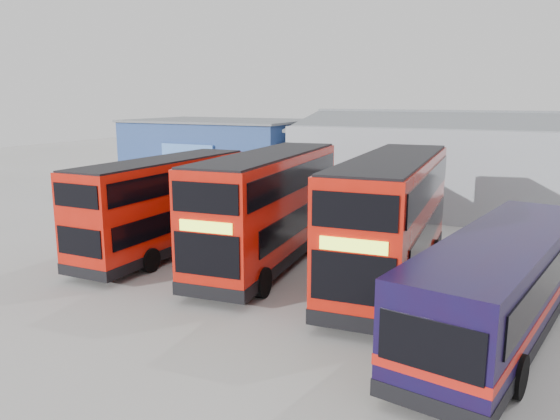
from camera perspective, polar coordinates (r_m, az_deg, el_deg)
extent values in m
plane|color=#989894|center=(17.91, 1.45, -10.10)|extent=(120.00, 120.00, 0.00)
cube|color=navy|center=(39.39, -6.14, 5.56)|extent=(12.00, 8.00, 5.00)
cube|color=slate|center=(39.21, -6.23, 9.27)|extent=(12.30, 8.30, 0.15)
cube|color=#4C84DA|center=(35.96, -9.66, 5.69)|extent=(3.96, 0.15, 1.40)
cube|color=red|center=(23.88, -12.02, 0.65)|extent=(2.36, 9.67, 3.72)
cube|color=black|center=(24.25, -11.85, -3.25)|extent=(2.39, 9.71, 0.41)
cube|color=black|center=(22.99, -10.23, -0.81)|extent=(0.10, 8.18, 0.87)
cube|color=black|center=(24.41, -14.67, -0.29)|extent=(0.10, 8.18, 0.87)
cube|color=black|center=(23.00, -9.83, 3.17)|extent=(0.10, 9.10, 0.87)
cube|color=black|center=(24.43, -14.30, 3.46)|extent=(0.10, 9.10, 0.87)
cube|color=black|center=(27.89, -5.90, 1.30)|extent=(2.07, 0.06, 1.24)
cube|color=black|center=(27.64, -5.97, 4.68)|extent=(2.07, 0.06, 0.87)
cube|color=#D1FF35|center=(27.76, -5.92, 2.99)|extent=(1.66, 0.05, 0.32)
cube|color=black|center=(20.48, -20.25, -3.16)|extent=(2.02, 0.06, 1.01)
cube|color=black|center=(20.15, -20.58, 1.40)|extent=(2.02, 0.06, 0.83)
cube|color=black|center=(23.60, -12.21, 5.13)|extent=(2.22, 9.53, 0.09)
cylinder|color=black|center=(26.33, -5.49, -1.93)|extent=(0.30, 0.96, 0.96)
cylinder|color=black|center=(27.51, -9.43, -1.44)|extent=(0.30, 0.96, 0.96)
cylinder|color=black|center=(21.76, -13.44, -5.12)|extent=(0.30, 0.96, 0.96)
cylinder|color=black|center=(23.18, -17.69, -4.32)|extent=(0.30, 0.96, 0.96)
cube|color=red|center=(21.81, -1.19, 0.43)|extent=(3.56, 10.78, 4.08)
cube|color=black|center=(22.24, -1.17, -4.22)|extent=(3.61, 10.83, 0.45)
cube|color=black|center=(22.76, -3.81, -0.35)|extent=(0.95, 8.93, 0.96)
cube|color=black|center=(21.86, 2.33, -0.83)|extent=(0.95, 8.93, 0.96)
cube|color=black|center=(22.10, -4.29, 3.80)|extent=(1.05, 9.93, 0.96)
cube|color=black|center=(21.17, 2.03, 3.48)|extent=(1.05, 9.93, 0.96)
cube|color=black|center=(17.26, -7.69, -4.68)|extent=(2.26, 0.28, 1.36)
cube|color=black|center=(16.84, -7.86, 1.25)|extent=(2.26, 0.28, 0.96)
cube|color=#D1FF35|center=(17.02, -7.79, -1.76)|extent=(1.81, 0.22, 0.35)
cube|color=black|center=(26.84, 2.99, 1.29)|extent=(2.21, 0.27, 1.11)
cube|color=black|center=(26.58, 3.03, 5.14)|extent=(2.21, 0.27, 0.91)
cube|color=black|center=(21.51, -1.21, 5.83)|extent=(3.40, 10.62, 0.10)
cylinder|color=black|center=(19.57, -8.49, -6.68)|extent=(0.43, 1.08, 1.05)
cylinder|color=black|center=(18.57, -1.87, -7.58)|extent=(0.43, 1.08, 1.05)
cylinder|color=black|center=(25.08, -1.50, -2.46)|extent=(0.43, 1.08, 1.05)
cylinder|color=black|center=(24.31, 3.81, -2.94)|extent=(0.43, 1.08, 1.05)
cube|color=red|center=(19.90, 11.54, -0.72)|extent=(3.37, 11.01, 4.18)
cube|color=black|center=(20.38, 11.32, -5.91)|extent=(3.42, 11.05, 0.46)
cube|color=black|center=(20.66, 8.12, -1.54)|extent=(0.73, 9.17, 0.98)
cube|color=black|center=(20.22, 15.35, -2.13)|extent=(0.73, 9.17, 0.98)
cube|color=black|center=(19.94, 7.97, 3.13)|extent=(0.80, 10.21, 0.98)
cube|color=black|center=(19.48, 15.48, 2.62)|extent=(0.80, 10.21, 0.98)
cube|color=black|center=(14.91, 7.56, -7.14)|extent=(2.32, 0.22, 1.39)
cube|color=black|center=(14.42, 7.76, -0.13)|extent=(2.32, 0.22, 0.98)
cube|color=#D1FF35|center=(14.63, 7.65, -3.70)|extent=(1.86, 0.18, 0.36)
cube|color=black|center=(25.29, 13.75, 0.43)|extent=(2.27, 0.22, 1.14)
cube|color=black|center=(25.00, 13.96, 4.61)|extent=(2.27, 0.22, 0.93)
cube|color=black|center=(19.56, 11.79, 5.33)|extent=(3.21, 10.84, 0.10)
cylinder|color=black|center=(17.19, 4.80, -9.18)|extent=(0.41, 1.10, 1.07)
cylinder|color=black|center=(16.69, 13.09, -10.11)|extent=(0.41, 1.10, 1.07)
cylinder|color=black|center=(23.19, 9.58, -3.76)|extent=(0.41, 1.10, 1.07)
cylinder|color=black|center=(22.82, 15.68, -4.29)|extent=(0.41, 1.10, 1.07)
cube|color=black|center=(16.45, 22.18, -6.86)|extent=(4.29, 11.14, 2.62)
cube|color=black|center=(16.83, 21.88, -10.53)|extent=(4.34, 11.19, 0.40)
cube|color=red|center=(16.60, 22.06, -8.40)|extent=(4.32, 11.18, 0.25)
cube|color=black|center=(15.83, 26.46, -6.35)|extent=(1.60, 8.98, 0.94)
cube|color=black|center=(16.37, 17.77, -5.09)|extent=(1.60, 8.98, 0.94)
cube|color=black|center=(21.58, 25.76, -2.40)|extent=(2.20, 0.43, 1.29)
cube|color=black|center=(11.48, 15.39, -13.55)|extent=(2.15, 0.42, 1.09)
cylinder|color=black|center=(20.63, 21.36, -6.44)|extent=(0.49, 1.07, 1.03)
cylinder|color=black|center=(13.86, 23.52, -15.60)|extent=(0.49, 1.07, 1.03)
cylinder|color=black|center=(14.44, 14.05, -13.80)|extent=(0.49, 1.07, 1.03)
cube|color=silver|center=(36.95, -14.24, 3.13)|extent=(3.45, 5.91, 2.11)
cube|color=black|center=(35.34, -17.92, 3.09)|extent=(1.95, 0.52, 0.78)
cube|color=black|center=(36.83, -17.54, 3.44)|extent=(0.29, 0.98, 0.67)
cube|color=black|center=(34.97, -15.51, 3.14)|extent=(0.29, 0.98, 0.67)
cylinder|color=black|center=(36.92, -17.50, 1.38)|extent=(0.45, 0.84, 0.80)
cylinder|color=black|center=(35.17, -15.61, 1.00)|extent=(0.45, 0.84, 0.80)
cylinder|color=black|center=(39.05, -12.87, 2.17)|extent=(0.45, 0.84, 0.80)
cylinder|color=black|center=(37.40, -10.88, 1.84)|extent=(0.45, 0.84, 0.80)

